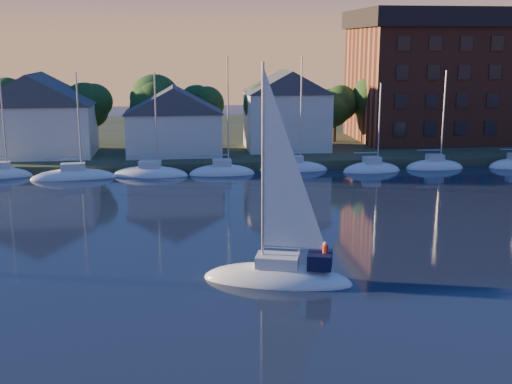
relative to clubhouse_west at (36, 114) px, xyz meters
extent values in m
cube|color=#333E24|center=(22.00, 17.00, -5.93)|extent=(160.00, 50.00, 2.00)
cube|color=brown|center=(22.00, -6.00, -5.93)|extent=(120.00, 3.00, 1.00)
cube|color=silver|center=(0.00, 0.00, -1.93)|extent=(13.00, 9.00, 6.00)
cube|color=silver|center=(16.00, -1.00, -2.43)|extent=(11.00, 8.00, 5.00)
cube|color=silver|center=(30.00, 1.00, -1.43)|extent=(10.00, 8.00, 7.00)
cube|color=brown|center=(56.00, 7.00, 2.57)|extent=(30.00, 16.00, 15.00)
cube|color=black|center=(56.00, 7.00, 11.27)|extent=(31.00, 17.00, 2.40)
cylinder|color=#3B2A1B|center=(-4.00, 5.00, -3.18)|extent=(0.50, 0.50, 3.50)
sphere|color=#1B3914|center=(-4.00, 5.00, 1.27)|extent=(5.40, 5.40, 5.40)
cylinder|color=#3B2A1B|center=(4.00, 5.00, -3.18)|extent=(0.50, 0.50, 3.50)
sphere|color=#1B3914|center=(4.00, 5.00, 1.27)|extent=(5.40, 5.40, 5.40)
cylinder|color=#3B2A1B|center=(12.00, 5.00, -3.18)|extent=(0.50, 0.50, 3.50)
sphere|color=#1B3914|center=(12.00, 5.00, 1.27)|extent=(5.40, 5.40, 5.40)
cylinder|color=#3B2A1B|center=(20.00, 5.00, -3.18)|extent=(0.50, 0.50, 3.50)
sphere|color=#1B3914|center=(20.00, 5.00, 1.27)|extent=(5.40, 5.40, 5.40)
cylinder|color=#3B2A1B|center=(28.00, 5.00, -3.18)|extent=(0.50, 0.50, 3.50)
sphere|color=#1B3914|center=(28.00, 5.00, 1.27)|extent=(5.40, 5.40, 5.40)
cylinder|color=#3B2A1B|center=(36.00, 5.00, -3.18)|extent=(0.50, 0.50, 3.50)
sphere|color=#1B3914|center=(36.00, 5.00, 1.27)|extent=(5.40, 5.40, 5.40)
cylinder|color=#3B2A1B|center=(44.00, 5.00, -3.18)|extent=(0.50, 0.50, 3.50)
sphere|color=#1B3914|center=(44.00, 5.00, 1.27)|extent=(5.40, 5.40, 5.40)
cylinder|color=#3B2A1B|center=(52.00, 5.00, -3.18)|extent=(0.50, 0.50, 3.50)
sphere|color=#1B3914|center=(52.00, 5.00, 1.27)|extent=(5.40, 5.40, 5.40)
cylinder|color=#3B2A1B|center=(60.00, 5.00, -3.18)|extent=(0.50, 0.50, 3.50)
sphere|color=#1B3914|center=(60.00, 5.00, 1.27)|extent=(5.40, 5.40, 5.40)
ellipsoid|color=white|center=(-2.00, -9.00, -5.93)|extent=(7.50, 2.40, 2.20)
cube|color=silver|center=(-2.00, -9.00, -4.63)|extent=(2.10, 1.32, 0.70)
cylinder|color=#A5A8AD|center=(-1.25, -9.00, 0.02)|extent=(0.16, 0.16, 10.00)
ellipsoid|color=white|center=(6.00, -9.00, -5.93)|extent=(7.50, 2.40, 2.20)
cube|color=silver|center=(6.00, -9.00, -4.63)|extent=(2.10, 1.32, 0.70)
cylinder|color=#A5A8AD|center=(6.75, -9.00, 0.02)|extent=(0.16, 0.16, 10.00)
cylinder|color=#A5A8AD|center=(5.17, -9.00, -3.78)|extent=(3.15, 0.12, 0.12)
ellipsoid|color=white|center=(14.00, -9.00, -5.93)|extent=(7.50, 2.40, 2.20)
cube|color=silver|center=(14.00, -9.00, -4.63)|extent=(2.10, 1.32, 0.70)
cylinder|color=#A5A8AD|center=(14.75, -9.00, 0.02)|extent=(0.16, 0.16, 10.00)
cylinder|color=#A5A8AD|center=(13.17, -9.00, -3.78)|extent=(3.15, 0.12, 0.12)
ellipsoid|color=white|center=(22.00, -9.00, -5.93)|extent=(7.50, 2.40, 2.20)
cube|color=silver|center=(22.00, -9.00, -4.63)|extent=(2.10, 1.32, 0.70)
cylinder|color=#A5A8AD|center=(22.75, -9.00, 0.02)|extent=(0.16, 0.16, 10.00)
cylinder|color=#A5A8AD|center=(21.17, -9.00, -3.78)|extent=(3.15, 0.12, 0.12)
ellipsoid|color=white|center=(30.00, -9.00, -5.93)|extent=(7.50, 2.40, 2.20)
cube|color=silver|center=(30.00, -9.00, -4.63)|extent=(2.10, 1.32, 0.70)
cylinder|color=#A5A8AD|center=(30.75, -9.00, 0.02)|extent=(0.16, 0.16, 10.00)
cylinder|color=#A5A8AD|center=(29.17, -9.00, -3.78)|extent=(3.15, 0.12, 0.12)
ellipsoid|color=white|center=(38.00, -9.00, -5.93)|extent=(7.50, 2.40, 2.20)
cube|color=silver|center=(38.00, -9.00, -4.63)|extent=(2.10, 1.32, 0.70)
cylinder|color=#A5A8AD|center=(38.75, -9.00, 0.02)|extent=(0.16, 0.16, 10.00)
cylinder|color=#A5A8AD|center=(37.17, -9.00, -3.78)|extent=(3.15, 0.12, 0.12)
ellipsoid|color=white|center=(46.00, -9.00, -5.93)|extent=(7.50, 2.40, 2.20)
cube|color=silver|center=(46.00, -9.00, -4.63)|extent=(2.10, 1.32, 0.70)
cylinder|color=#A5A8AD|center=(46.75, -9.00, 0.02)|extent=(0.16, 0.16, 10.00)
cylinder|color=#A5A8AD|center=(45.17, -9.00, -3.78)|extent=(3.15, 0.12, 0.12)
ellipsoid|color=white|center=(54.00, -9.00, -5.93)|extent=(7.50, 2.40, 2.20)
cube|color=silver|center=(54.00, -9.00, -4.63)|extent=(2.10, 1.32, 0.70)
cylinder|color=#A5A8AD|center=(53.17, -9.00, -3.78)|extent=(3.15, 0.12, 0.12)
ellipsoid|color=white|center=(22.06, -42.22, -5.93)|extent=(9.46, 5.33, 2.20)
cube|color=silver|center=(22.06, -42.22, -4.63)|extent=(2.87, 2.24, 0.70)
cylinder|color=#A5A8AD|center=(21.19, -41.97, 1.02)|extent=(0.16, 0.16, 12.00)
cylinder|color=#A5A8AD|center=(23.01, -42.50, -3.78)|extent=(3.66, 1.18, 0.12)
cube|color=black|center=(24.47, -42.94, -4.43)|extent=(1.83, 2.07, 0.90)
camera|label=1|loc=(16.29, -78.07, 7.96)|focal=45.00mm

